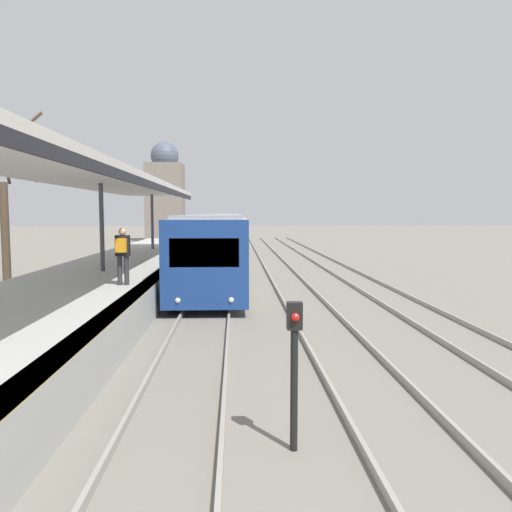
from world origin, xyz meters
TOP-DOWN VIEW (x-y plane):
  - platform_canopy at (-3.83, 16.74)m, footprint 4.00×27.37m
  - person_on_platform at (-2.35, 13.13)m, footprint 0.40×0.40m
  - train_near at (0.00, 29.81)m, footprint 2.64×33.17m
  - signal_post_near at (1.68, 4.96)m, footprint 0.20×0.21m
  - distant_domed_building at (-6.81, 54.56)m, footprint 4.00×4.00m
  - bare_tree_background at (-8.10, 18.53)m, footprint 3.25×2.02m

SIDE VIEW (x-z plane):
  - signal_post_near at x=1.68m, z-range 0.23..2.22m
  - train_near at x=0.00m, z-range 0.17..3.22m
  - person_on_platform at x=-2.35m, z-range 1.20..2.86m
  - bare_tree_background at x=-8.10m, z-range -0.24..6.88m
  - platform_canopy at x=-3.83m, z-range 2.60..5.95m
  - distant_domed_building at x=-6.81m, z-range -0.29..10.61m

